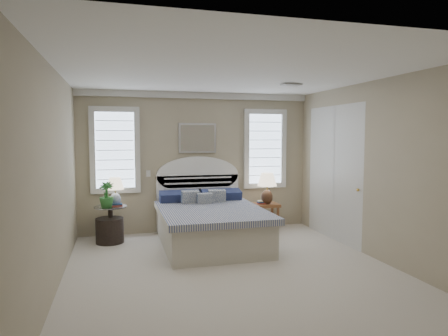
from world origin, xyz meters
TOP-DOWN VIEW (x-y plane):
  - floor at (0.00, 0.00)m, footprint 4.50×5.00m
  - ceiling at (0.00, 0.00)m, footprint 4.50×5.00m
  - wall_back at (0.00, 2.50)m, footprint 4.50×0.02m
  - wall_left at (-2.25, 0.00)m, footprint 0.02×5.00m
  - wall_right at (2.25, 0.00)m, footprint 0.02×5.00m
  - crown_molding at (0.00, 2.46)m, footprint 4.50×0.08m
  - hvac_vent at (1.20, 0.80)m, footprint 0.30×0.20m
  - switch_plate at (-0.95, 2.48)m, footprint 0.08×0.01m
  - window_left at (-1.55, 2.48)m, footprint 0.90×0.06m
  - window_right at (1.40, 2.48)m, footprint 0.90×0.06m
  - painting at (0.00, 2.46)m, footprint 0.74×0.04m
  - closet_door at (2.23, 1.20)m, footprint 0.02×1.80m
  - bed at (0.00, 1.46)m, footprint 1.72×2.28m
  - side_table_left at (-1.65, 2.05)m, footprint 0.56×0.56m
  - nightstand_right at (1.30, 2.15)m, footprint 0.50×0.40m
  - floor_pot at (-1.67, 1.97)m, footprint 0.49×0.49m
  - lamp_left at (-1.56, 2.10)m, footprint 0.33×0.33m
  - lamp_right at (1.31, 2.10)m, footprint 0.41×0.41m
  - potted_plant at (-1.71, 1.90)m, footprint 0.30×0.30m
  - books_left at (-1.53, 2.02)m, footprint 0.20×0.16m
  - books_right at (1.21, 2.13)m, footprint 0.18×0.14m

SIDE VIEW (x-z plane):
  - floor at x=0.00m, z-range -0.01..0.01m
  - floor_pot at x=-1.67m, z-range 0.00..0.43m
  - bed at x=0.00m, z-range -0.35..1.12m
  - nightstand_right at x=1.30m, z-range 0.12..0.65m
  - side_table_left at x=-1.65m, z-range 0.07..0.70m
  - books_right at x=1.21m, z-range 0.53..0.60m
  - books_left at x=-1.53m, z-range 0.63..0.68m
  - potted_plant at x=-1.71m, z-range 0.63..1.08m
  - lamp_right at x=1.31m, z-range 0.60..1.22m
  - lamp_left at x=-1.56m, z-range 0.68..1.19m
  - switch_plate at x=-0.95m, z-range 1.09..1.21m
  - closet_door at x=2.23m, z-range 0.00..2.40m
  - wall_back at x=0.00m, z-range 0.00..2.70m
  - wall_left at x=-2.25m, z-range 0.00..2.70m
  - wall_right at x=2.25m, z-range 0.00..2.70m
  - window_left at x=-1.55m, z-range 0.80..2.40m
  - window_right at x=1.40m, z-range 0.80..2.40m
  - painting at x=0.00m, z-range 1.53..2.11m
  - crown_molding at x=0.00m, z-range 2.58..2.70m
  - hvac_vent at x=1.20m, z-range 2.67..2.69m
  - ceiling at x=0.00m, z-range 2.70..2.71m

